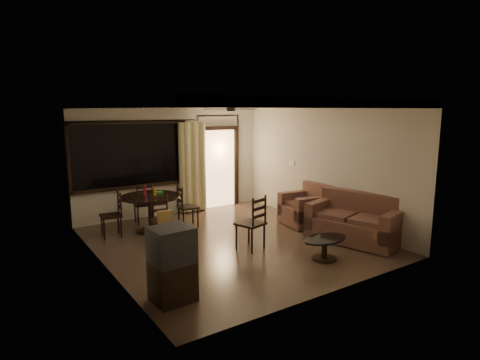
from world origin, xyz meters
TOP-DOWN VIEW (x-y plane):
  - ground at (0.00, 0.00)m, footprint 5.50×5.50m
  - room_shell at (0.59, 1.77)m, footprint 5.50×6.70m
  - dining_table at (-1.08, 1.56)m, footprint 1.28×1.28m
  - dining_chair_west at (-1.91, 1.66)m, footprint 0.47×0.47m
  - dining_chair_east at (-0.25, 1.46)m, footprint 0.47×0.47m
  - dining_chair_south at (-1.19, 0.71)m, footprint 0.47×0.52m
  - dining_chair_north at (-0.99, 2.29)m, footprint 0.47×0.47m
  - tv_cabinet at (-2.05, -1.69)m, footprint 0.59×0.53m
  - sofa at (2.12, -1.36)m, footprint 1.38×1.95m
  - armchair at (2.11, 0.06)m, footprint 1.05×1.05m
  - coffee_table at (0.85, -1.76)m, footprint 0.90×0.54m
  - side_chair at (0.07, -0.59)m, footprint 0.58×0.58m

SIDE VIEW (x-z plane):
  - ground at x=0.00m, z-range 0.00..0.00m
  - coffee_table at x=0.85m, z-range 0.07..0.46m
  - dining_chair_west at x=-1.91m, z-range -0.19..0.76m
  - dining_chair_east at x=-0.25m, z-range -0.19..0.76m
  - dining_chair_north at x=-0.99m, z-range -0.19..0.76m
  - dining_chair_south at x=-1.19m, z-range -0.17..0.78m
  - side_chair at x=0.07m, z-range -0.21..0.84m
  - sofa at x=2.12m, z-range -0.09..0.85m
  - armchair at x=2.11m, z-range -0.08..0.84m
  - tv_cabinet at x=-2.05m, z-range 0.00..1.06m
  - dining_table at x=-1.08m, z-range 0.12..1.14m
  - room_shell at x=0.59m, z-range -0.92..4.58m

